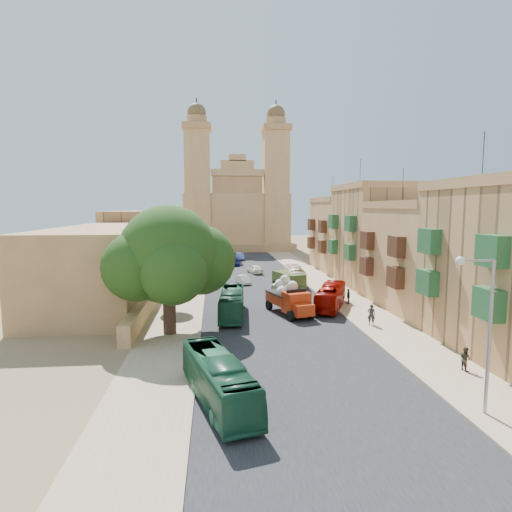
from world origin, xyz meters
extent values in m
plane|color=brown|center=(0.00, 0.00, 0.00)|extent=(260.00, 260.00, 0.00)
cube|color=black|center=(0.00, 30.00, 0.01)|extent=(14.00, 140.00, 0.01)
cube|color=tan|center=(9.50, 30.00, 0.01)|extent=(5.00, 140.00, 0.01)
cube|color=tan|center=(-9.50, 30.00, 0.01)|extent=(5.00, 140.00, 0.01)
cube|color=tan|center=(7.00, 30.00, 0.06)|extent=(0.25, 140.00, 0.12)
cube|color=tan|center=(-7.00, 30.00, 0.06)|extent=(0.25, 140.00, 0.12)
cylinder|color=black|center=(15.00, -0.20, 14.60)|extent=(0.06, 0.06, 3.60)
cube|color=#22552E|center=(11.55, -6.92, 4.56)|extent=(0.90, 2.20, 2.00)
cube|color=#22552E|center=(11.55, 0.92, 4.56)|extent=(0.90, 2.20, 2.00)
cube|color=#22552E|center=(11.55, -6.92, 7.92)|extent=(0.90, 2.20, 2.00)
cube|color=#22552E|center=(11.55, 0.92, 7.92)|extent=(0.90, 2.20, 2.00)
cube|color=#B18150|center=(16.00, 11.00, 5.25)|extent=(8.00, 14.00, 10.50)
cube|color=#9D7144|center=(16.00, 11.00, 10.90)|extent=(8.20, 14.00, 0.80)
cylinder|color=black|center=(15.00, 13.80, 13.10)|extent=(0.06, 0.06, 3.60)
cube|color=#412315|center=(11.55, 7.08, 3.99)|extent=(0.90, 2.20, 2.00)
cube|color=#412315|center=(11.55, 14.92, 3.99)|extent=(0.90, 2.20, 2.00)
cube|color=#412315|center=(11.55, 7.08, 6.93)|extent=(0.90, 2.20, 2.00)
cube|color=#412315|center=(11.55, 14.92, 6.93)|extent=(0.90, 2.20, 2.00)
cube|color=tan|center=(16.00, 25.00, 6.50)|extent=(8.00, 14.00, 13.00)
cube|color=#9D7144|center=(16.00, 25.00, 13.40)|extent=(8.20, 14.00, 0.80)
cylinder|color=black|center=(15.00, 27.80, 15.60)|extent=(0.06, 0.06, 3.60)
cube|color=#22552E|center=(11.55, 21.08, 4.94)|extent=(0.90, 2.20, 2.00)
cube|color=#22552E|center=(11.55, 28.92, 4.94)|extent=(0.90, 2.20, 2.00)
cube|color=#22552E|center=(11.55, 21.08, 8.58)|extent=(0.90, 2.20, 2.00)
cube|color=#22552E|center=(11.55, 28.92, 8.58)|extent=(0.90, 2.20, 2.00)
cube|color=#B18150|center=(16.00, 39.00, 5.75)|extent=(8.00, 14.00, 11.50)
cube|color=#9D7144|center=(16.00, 39.00, 11.90)|extent=(8.20, 14.00, 0.80)
cylinder|color=black|center=(15.00, 41.80, 14.10)|extent=(0.06, 0.06, 3.60)
cube|color=#412315|center=(11.55, 35.08, 4.37)|extent=(0.90, 2.20, 2.00)
cube|color=#412315|center=(11.55, 42.92, 4.37)|extent=(0.90, 2.20, 2.00)
cube|color=#412315|center=(11.55, 35.08, 7.59)|extent=(0.90, 2.20, 2.00)
cube|color=#412315|center=(11.55, 42.92, 7.59)|extent=(0.90, 2.20, 2.00)
cube|color=#B18150|center=(-12.50, 20.00, 0.90)|extent=(1.00, 40.00, 1.80)
cube|color=#9D7144|center=(-18.00, 18.00, 4.20)|extent=(10.00, 28.00, 8.40)
cube|color=tan|center=(-18.00, 44.00, 5.00)|extent=(10.00, 22.00, 10.00)
cube|color=#B18150|center=(0.00, 81.00, 7.00)|extent=(26.00, 20.00, 14.00)
cube|color=#9D7144|center=(0.00, 70.50, 0.90)|extent=(28.00, 4.00, 1.80)
cube|color=#9D7144|center=(0.00, 72.20, 10.00)|extent=(12.00, 2.00, 16.00)
cube|color=#B18150|center=(0.00, 72.20, 18.90)|extent=(12.60, 2.40, 1.60)
cube|color=#B18150|center=(0.00, 72.20, 20.60)|extent=(8.00, 2.00, 2.40)
cube|color=#B18150|center=(0.00, 72.20, 22.40)|extent=(4.00, 2.00, 1.60)
cube|color=#B18150|center=(-9.50, 73.50, 14.50)|extent=(6.00, 6.00, 29.00)
cube|color=#9D7144|center=(-9.50, 73.50, 29.60)|extent=(6.80, 6.80, 1.40)
cylinder|color=#9D7144|center=(-9.50, 73.50, 31.20)|extent=(4.80, 4.80, 1.80)
sphere|color=brown|center=(-9.50, 73.50, 33.00)|extent=(4.40, 4.40, 4.40)
cylinder|color=black|center=(-9.50, 73.50, 35.40)|extent=(0.28, 0.28, 1.80)
cube|color=#B18150|center=(9.50, 73.50, 14.50)|extent=(6.00, 6.00, 29.00)
cube|color=#9D7144|center=(9.50, 73.50, 29.60)|extent=(6.80, 6.80, 1.40)
cylinder|color=#9D7144|center=(9.50, 73.50, 31.20)|extent=(4.80, 4.80, 1.80)
sphere|color=brown|center=(9.50, 73.50, 33.00)|extent=(4.40, 4.40, 4.40)
cylinder|color=black|center=(9.50, 73.50, 35.40)|extent=(0.28, 0.28, 1.80)
cylinder|color=#35231A|center=(-9.50, 4.00, 2.06)|extent=(1.09, 1.09, 4.13)
sphere|color=#16330D|center=(-9.50, 4.00, 6.73)|extent=(8.25, 8.25, 8.25)
sphere|color=#16330D|center=(-6.89, 5.30, 6.08)|extent=(6.08, 6.08, 6.08)
sphere|color=#16330D|center=(-11.89, 3.02, 5.86)|extent=(5.65, 5.65, 5.65)
sphere|color=#16330D|center=(-8.85, 1.39, 5.65)|extent=(5.21, 5.21, 5.21)
sphere|color=#16330D|center=(-10.69, 6.39, 7.60)|extent=(4.78, 4.78, 4.78)
cylinder|color=#35231A|center=(-10.00, 12.00, 1.11)|extent=(0.44, 0.44, 2.21)
sphere|color=#16330D|center=(-10.00, 12.00, 3.34)|extent=(3.22, 3.22, 3.22)
cylinder|color=#35231A|center=(-10.00, 24.00, 1.05)|extent=(0.44, 0.44, 2.11)
sphere|color=#16330D|center=(-10.00, 24.00, 3.18)|extent=(3.06, 3.06, 3.06)
cylinder|color=#35231A|center=(-10.00, 36.00, 1.09)|extent=(0.44, 0.44, 2.17)
sphere|color=#16330D|center=(-10.00, 36.00, 3.28)|extent=(3.16, 3.16, 3.16)
cylinder|color=#35231A|center=(-10.00, 48.00, 0.97)|extent=(0.44, 0.44, 1.94)
sphere|color=#16330D|center=(-10.00, 48.00, 2.93)|extent=(2.82, 2.82, 2.82)
cylinder|color=gray|center=(8.20, -12.00, 4.00)|extent=(0.18, 0.18, 8.00)
cylinder|color=gray|center=(7.30, -12.00, 8.00)|extent=(1.80, 0.12, 0.12)
sphere|color=white|center=(6.40, -12.00, 8.00)|extent=(0.44, 0.44, 0.44)
cube|color=#B52C0D|center=(1.39, 10.52, 1.39)|extent=(3.51, 4.54, 1.00)
cube|color=black|center=(1.39, 10.52, 1.95)|extent=(3.58, 4.61, 0.13)
cube|color=#B52C0D|center=(2.14, 8.08, 1.50)|extent=(2.79, 2.49, 2.00)
cube|color=#B52C0D|center=(2.53, 6.80, 1.06)|extent=(2.20, 1.83, 1.11)
cube|color=black|center=(2.14, 8.08, 2.28)|extent=(2.05, 0.73, 1.00)
cylinder|color=black|center=(1.37, 6.80, 0.50)|extent=(0.67, 1.07, 1.00)
cylinder|color=black|center=(3.50, 7.45, 0.50)|extent=(0.67, 1.07, 1.00)
cylinder|color=black|center=(-0.06, 11.47, 0.50)|extent=(0.67, 1.07, 1.00)
cylinder|color=black|center=(2.06, 12.13, 0.50)|extent=(0.67, 1.07, 1.00)
sphere|color=beige|center=(1.06, 9.72, 2.22)|extent=(1.22, 1.22, 1.22)
sphere|color=beige|center=(2.02, 10.37, 2.22)|extent=(1.22, 1.22, 1.22)
sphere|color=beige|center=(1.20, 11.16, 2.22)|extent=(1.22, 1.22, 1.22)
sphere|color=beige|center=(0.94, 10.50, 2.83)|extent=(1.11, 1.11, 1.11)
sphere|color=beige|center=(2.06, 9.68, 2.78)|extent=(1.11, 1.11, 1.11)
sphere|color=beige|center=(1.43, 10.42, 3.33)|extent=(1.00, 1.00, 1.00)
cube|color=#334C1C|center=(4.00, 22.83, 1.06)|extent=(3.88, 5.59, 2.12)
cylinder|color=black|center=(3.68, 20.81, 0.42)|extent=(0.61, 0.91, 0.85)
cylinder|color=black|center=(5.57, 21.51, 0.42)|extent=(0.61, 0.91, 0.85)
cylinder|color=black|center=(2.43, 24.16, 0.42)|extent=(0.61, 0.91, 0.85)
cylinder|color=black|center=(4.32, 24.86, 0.42)|extent=(0.61, 0.91, 0.85)
imported|color=#1A4F33|center=(-5.53, -9.29, 1.28)|extent=(4.47, 9.41, 2.55)
imported|color=#1C4F34|center=(-4.02, 9.19, 1.32)|extent=(2.90, 9.63, 2.64)
imported|color=#8F0600|center=(6.50, 11.49, 1.25)|extent=(5.49, 9.08, 2.50)
imported|color=#FEE1B4|center=(5.41, 25.88, 1.22)|extent=(2.62, 8.87, 2.44)
imported|color=#3B5EB1|center=(-3.57, 11.35, 0.56)|extent=(1.61, 3.41, 1.13)
imported|color=white|center=(-1.70, 26.87, 0.60)|extent=(2.27, 3.86, 1.20)
imported|color=#C7C68A|center=(3.33, 22.25, 0.71)|extent=(4.18, 5.59, 1.41)
imported|color=navy|center=(-1.92, 45.93, 0.60)|extent=(1.75, 4.14, 1.19)
imported|color=white|center=(0.84, 36.18, 0.71)|extent=(2.64, 4.47, 1.43)
imported|color=#4C62B0|center=(-0.50, 54.18, 0.72)|extent=(1.60, 4.37, 1.43)
imported|color=black|center=(8.44, 4.86, 0.94)|extent=(0.81, 0.68, 1.88)
imported|color=#353026|center=(10.59, -6.30, 0.78)|extent=(0.72, 0.86, 1.56)
imported|color=#333336|center=(9.04, 13.44, 0.84)|extent=(0.48, 1.01, 1.68)
camera|label=1|loc=(-5.67, -31.82, 10.62)|focal=30.00mm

